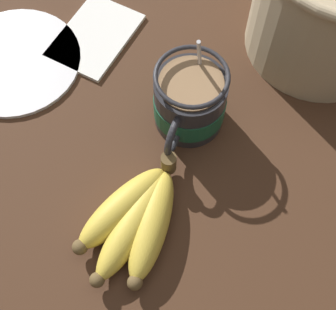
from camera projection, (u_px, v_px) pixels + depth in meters
table at (174, 144)px, 65.69cm from camera, size 136.49×136.49×4.00cm
coffee_mug at (190, 102)px, 61.23cm from camera, size 13.68×9.62×14.53cm
banana_bunch at (135, 219)px, 56.71cm from camera, size 18.31×11.64×4.38cm
napkin at (95, 36)px, 71.17cm from camera, size 15.07×11.44×0.60cm
small_plate at (15, 61)px, 69.12cm from camera, size 19.56×19.56×0.60cm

